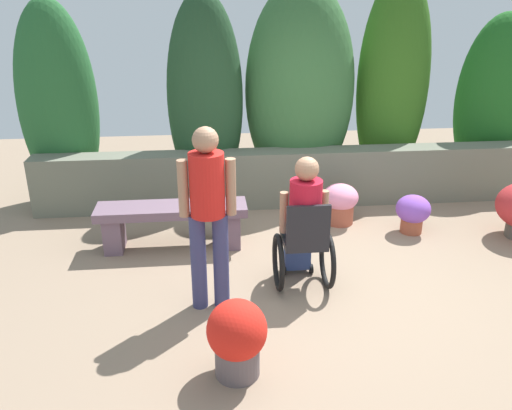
# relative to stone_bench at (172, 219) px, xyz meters

# --- Properties ---
(ground_plane) EXTENTS (12.23, 12.23, 0.00)m
(ground_plane) POSITION_rel_stone_bench_xyz_m (1.54, -1.02, -0.34)
(ground_plane) COLOR gray
(stone_retaining_wall) EXTENTS (6.74, 0.37, 0.75)m
(stone_retaining_wall) POSITION_rel_stone_bench_xyz_m (1.54, 1.16, 0.04)
(stone_retaining_wall) COLOR slate
(stone_retaining_wall) RESTS_ON ground
(hedge_backdrop) EXTENTS (7.23, 1.05, 2.99)m
(hedge_backdrop) POSITION_rel_stone_bench_xyz_m (1.80, 1.73, 1.04)
(hedge_backdrop) COLOR #27612F
(hedge_backdrop) RESTS_ON ground
(stone_bench) EXTENTS (1.66, 0.42, 0.50)m
(stone_bench) POSITION_rel_stone_bench_xyz_m (0.00, 0.00, 0.00)
(stone_bench) COLOR #6F5767
(stone_bench) RESTS_ON ground
(person_in_wheelchair) EXTENTS (0.53, 0.66, 1.33)m
(person_in_wheelchair) POSITION_rel_stone_bench_xyz_m (1.29, -0.97, 0.28)
(person_in_wheelchair) COLOR black
(person_in_wheelchair) RESTS_ON ground
(person_standing_companion) EXTENTS (0.49, 0.30, 1.68)m
(person_standing_companion) POSITION_rel_stone_bench_xyz_m (0.40, -1.25, 0.63)
(person_standing_companion) COLOR #393A66
(person_standing_companion) RESTS_ON ground
(flower_pot_purple_near) EXTENTS (0.45, 0.45, 0.62)m
(flower_pot_purple_near) POSITION_rel_stone_bench_xyz_m (0.57, -2.21, -0.01)
(flower_pot_purple_near) COLOR #5F5256
(flower_pot_purple_near) RESTS_ON ground
(flower_pot_terracotta_by_wall) EXTENTS (0.41, 0.41, 0.47)m
(flower_pot_terracotta_by_wall) POSITION_rel_stone_bench_xyz_m (2.83, 0.11, -0.08)
(flower_pot_terracotta_by_wall) COLOR #A34E35
(flower_pot_terracotta_by_wall) RESTS_ON ground
(flower_pot_small_foreground) EXTENTS (0.44, 0.44, 0.50)m
(flower_pot_small_foreground) POSITION_rel_stone_bench_xyz_m (2.03, 0.47, -0.06)
(flower_pot_small_foreground) COLOR #AA503A
(flower_pot_small_foreground) RESTS_ON ground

